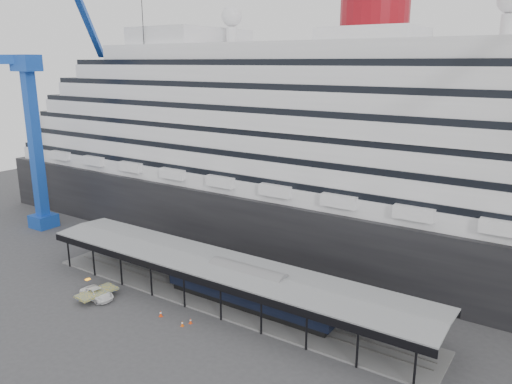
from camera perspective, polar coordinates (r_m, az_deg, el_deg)
ground at (r=62.98m, az=-6.68°, el=-13.91°), size 200.00×200.00×0.00m
cruise_ship at (r=82.98m, az=7.49°, el=6.46°), size 130.00×30.00×43.90m
platform_canopy at (r=65.36m, az=-3.86°, el=-10.40°), size 56.00×9.18×5.30m
crane_blue at (r=97.42m, az=-23.60°, el=7.53°), size 22.63×19.19×47.60m
port_truck at (r=69.55m, az=-17.71°, el=-11.00°), size 5.30×2.82×1.42m
pullman_carriage at (r=63.03m, az=-0.95°, el=-10.91°), size 23.70×3.32×23.27m
traffic_cone_left at (r=63.40m, az=-10.85°, el=-13.48°), size 0.51×0.51×0.79m
traffic_cone_mid at (r=60.95m, az=-8.43°, el=-14.64°), size 0.38×0.38×0.69m
traffic_cone_right at (r=61.37m, az=-7.50°, el=-14.39°), size 0.39×0.39×0.69m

